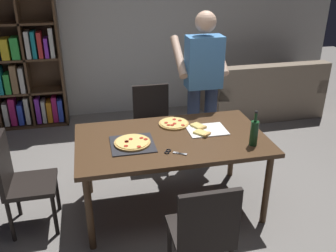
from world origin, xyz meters
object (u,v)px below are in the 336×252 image
(chair_far_side, at_px, (153,119))
(chair_left_end, at_px, (19,178))
(kitchen_scissors, at_px, (172,152))
(second_pizza_plain, at_px, (174,123))
(dining_table, at_px, (172,145))
(person_serving_pizza, at_px, (203,82))
(chair_near_camera, at_px, (203,230))
(bookshelf, at_px, (10,68))
(pepperoni_pizza_on_tray, at_px, (132,143))
(wine_bottle, at_px, (254,132))
(couch, at_px, (262,95))

(chair_far_side, relative_size, chair_left_end, 1.00)
(chair_left_end, xyz_separation_m, kitchen_scissors, (1.28, -0.27, 0.24))
(chair_left_end, bearing_deg, second_pizza_plain, 10.95)
(dining_table, xyz_separation_m, person_serving_pizza, (0.52, 0.76, 0.32))
(kitchen_scissors, bearing_deg, chair_near_camera, -85.33)
(dining_table, xyz_separation_m, bookshelf, (-1.73, 2.38, 0.16))
(dining_table, bearing_deg, second_pizza_plain, 72.79)
(bookshelf, bearing_deg, chair_near_camera, -62.73)
(person_serving_pizza, bearing_deg, kitchen_scissors, -119.41)
(pepperoni_pizza_on_tray, distance_m, second_pizza_plain, 0.56)
(pepperoni_pizza_on_tray, bearing_deg, person_serving_pizza, 42.59)
(pepperoni_pizza_on_tray, bearing_deg, dining_table, 8.57)
(pepperoni_pizza_on_tray, relative_size, second_pizza_plain, 1.29)
(bookshelf, distance_m, pepperoni_pizza_on_tray, 2.79)
(chair_near_camera, xyz_separation_m, second_pizza_plain, (0.09, 1.25, 0.25))
(chair_left_end, relative_size, wine_bottle, 2.85)
(dining_table, xyz_separation_m, wine_bottle, (0.66, -0.28, 0.19))
(chair_far_side, height_order, wine_bottle, wine_bottle)
(wine_bottle, bearing_deg, pepperoni_pizza_on_tray, 167.36)
(couch, xyz_separation_m, bookshelf, (-3.63, 0.39, 0.54))
(bookshelf, bearing_deg, wine_bottle, -48.08)
(chair_far_side, relative_size, second_pizza_plain, 3.08)
(wine_bottle, relative_size, second_pizza_plain, 1.08)
(kitchen_scissors, bearing_deg, second_pizza_plain, 75.30)
(dining_table, bearing_deg, wine_bottle, -23.30)
(dining_table, relative_size, chair_far_side, 1.90)
(wine_bottle, relative_size, kitchen_scissors, 1.65)
(person_serving_pizza, bearing_deg, chair_left_end, -157.84)
(chair_near_camera, distance_m, couch, 3.53)
(dining_table, relative_size, chair_near_camera, 1.90)
(dining_table, bearing_deg, person_serving_pizza, 55.46)
(chair_far_side, height_order, pepperoni_pizza_on_tray, chair_far_side)
(dining_table, bearing_deg, bookshelf, 126.05)
(second_pizza_plain, bearing_deg, person_serving_pizza, 47.87)
(dining_table, bearing_deg, kitchen_scissors, -102.08)
(chair_far_side, height_order, bookshelf, bookshelf)
(dining_table, relative_size, kitchen_scissors, 8.92)
(bookshelf, relative_size, pepperoni_pizza_on_tray, 5.18)
(chair_near_camera, xyz_separation_m, wine_bottle, (0.66, 0.70, 0.36))
(second_pizza_plain, bearing_deg, couch, 43.30)
(bookshelf, distance_m, second_pizza_plain, 2.78)
(couch, relative_size, person_serving_pizza, 0.98)
(person_serving_pizza, height_order, wine_bottle, person_serving_pizza)
(chair_near_camera, relative_size, pepperoni_pizza_on_tray, 2.39)
(pepperoni_pizza_on_tray, bearing_deg, chair_left_end, 176.80)
(pepperoni_pizza_on_tray, distance_m, kitchen_scissors, 0.37)
(person_serving_pizza, height_order, second_pizza_plain, person_serving_pizza)
(chair_near_camera, xyz_separation_m, kitchen_scissors, (-0.06, 0.71, 0.24))
(couch, distance_m, person_serving_pizza, 1.97)
(wine_bottle, xyz_separation_m, second_pizza_plain, (-0.57, 0.56, -0.11))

